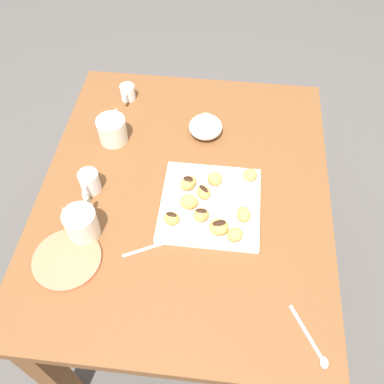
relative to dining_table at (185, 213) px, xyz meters
The scene contains 26 objects.
ground_plane 0.61m from the dining_table, ahead, with size 8.00×8.00×0.00m, color #514C47.
dining_table is the anchor object (origin of this frame).
pastry_plate_square 0.16m from the dining_table, 122.40° to the right, with size 0.29×0.29×0.02m, color white.
coffee_mug_cream_left 0.36m from the dining_table, 124.86° to the left, with size 0.13×0.09×0.14m.
coffee_mug_cream_right 0.36m from the dining_table, 54.47° to the left, with size 0.13×0.09×0.09m.
cream_pitcher_white 0.33m from the dining_table, 96.24° to the left, with size 0.10×0.06×0.07m.
ice_cream_bowl 0.30m from the dining_table, ahead, with size 0.11×0.11×0.08m.
chocolate_sauce_pitcher 0.49m from the dining_table, 32.97° to the left, with size 0.09×0.05×0.06m.
saucer_coral_left 0.42m from the dining_table, 133.54° to the left, with size 0.19×0.19×0.01m, color #E5704C.
loose_spoon_near_saucer 0.24m from the dining_table, 166.16° to the left, with size 0.08×0.15×0.01m.
loose_spoon_by_plate 0.57m from the dining_table, 139.77° to the right, with size 0.15×0.09×0.01m.
beignet_0 0.26m from the dining_table, 117.25° to the right, with size 0.04×0.05×0.03m, color #D19347.
beignet_1 0.20m from the dining_table, 151.19° to the right, with size 0.05×0.04×0.04m, color #D19347.
chocolate_drizzle_1 0.22m from the dining_table, 151.19° to the right, with size 0.03×0.01×0.01m, color black.
beignet_2 0.17m from the dining_table, 162.82° to the right, with size 0.05×0.05×0.04m, color #D19347.
beignet_3 0.16m from the dining_table, 68.93° to the right, with size 0.04×0.06×0.04m, color #D19347.
chocolate_drizzle_3 0.18m from the dining_table, 68.93° to the right, with size 0.03×0.02×0.01m, color black.
beignet_4 0.24m from the dining_table, 141.95° to the right, with size 0.05×0.05×0.04m, color #D19347.
chocolate_drizzle_4 0.26m from the dining_table, 141.95° to the right, with size 0.04×0.02×0.01m, color black.
beignet_5 0.17m from the dining_table, 114.27° to the right, with size 0.05×0.04×0.03m, color #D19347.
chocolate_drizzle_5 0.19m from the dining_table, 114.27° to the right, with size 0.03×0.01×0.01m, color black.
beignet_6 0.25m from the dining_table, 73.77° to the right, with size 0.04×0.04×0.03m, color #D19347.
beignet_7 0.28m from the dining_table, 135.70° to the right, with size 0.05×0.04×0.03m, color #D19347.
beignet_8 0.21m from the dining_table, behind, with size 0.04×0.04×0.04m, color #D19347.
chocolate_drizzle_8 0.22m from the dining_table, behind, with size 0.03×0.01×0.01m, color black.
beignet_9 0.18m from the dining_table, 74.10° to the right, with size 0.04×0.05×0.04m, color #D19347.
Camera 1 is at (-0.77, -0.11, 1.76)m, focal length 39.45 mm.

